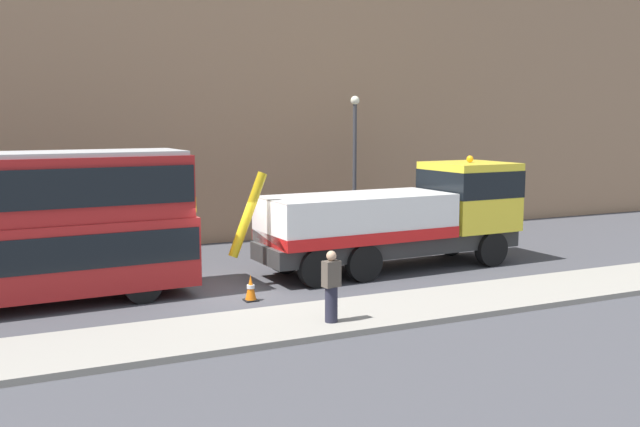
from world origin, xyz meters
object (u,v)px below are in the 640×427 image
object	(u,v)px
recovery_tow_truck	(403,215)
traffic_cone_near_bus	(251,289)
street_lamp	(355,155)
pedestrian_bystander	(331,287)

from	to	relation	value
recovery_tow_truck	traffic_cone_near_bus	bearing A→B (deg)	-164.66
traffic_cone_near_bus	street_lamp	xyz separation A→B (m)	(7.21, 7.63, 3.13)
pedestrian_bystander	traffic_cone_near_bus	distance (m)	3.39
recovery_tow_truck	street_lamp	distance (m)	6.05
recovery_tow_truck	traffic_cone_near_bus	xyz separation A→B (m)	(-6.03, -1.95, -1.42)
recovery_tow_truck	pedestrian_bystander	bearing A→B (deg)	-137.54
traffic_cone_near_bus	street_lamp	world-z (taller)	street_lamp
recovery_tow_truck	street_lamp	size ratio (longest dim) A/B	1.75
recovery_tow_truck	street_lamp	xyz separation A→B (m)	(1.18, 5.68, 1.71)
pedestrian_bystander	street_lamp	world-z (taller)	street_lamp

